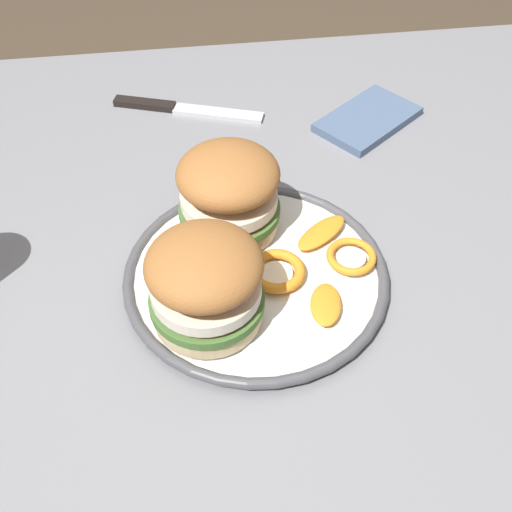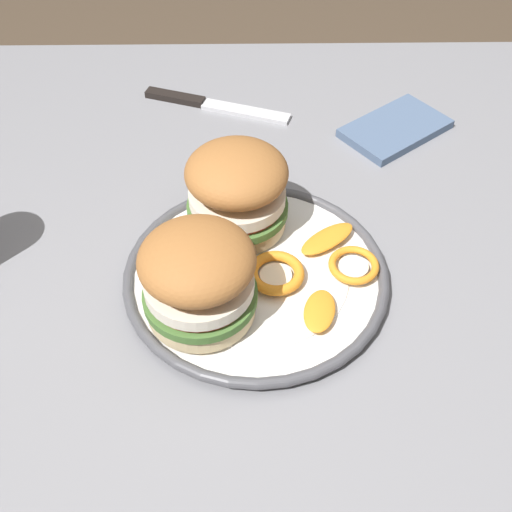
{
  "view_description": "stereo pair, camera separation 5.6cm",
  "coord_description": "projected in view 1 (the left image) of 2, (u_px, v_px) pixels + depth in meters",
  "views": [
    {
      "loc": [
        0.07,
        0.46,
        1.27
      ],
      "look_at": [
        0.01,
        0.01,
        0.79
      ],
      "focal_mm": 44.36,
      "sensor_mm": 36.0,
      "label": 1
    },
    {
      "loc": [
        0.02,
        0.47,
        1.27
      ],
      "look_at": [
        0.01,
        0.01,
        0.79
      ],
      "focal_mm": 44.36,
      "sensor_mm": 36.0,
      "label": 2
    }
  ],
  "objects": [
    {
      "name": "sandwich_half_right",
      "position": [
        229.0,
        191.0,
        0.69
      ],
      "size": [
        0.11,
        0.11,
        0.1
      ],
      "color": "beige",
      "rests_on": "dinner_plate"
    },
    {
      "name": "orange_peel_strip_short",
      "position": [
        326.0,
        304.0,
        0.64
      ],
      "size": [
        0.04,
        0.06,
        0.01
      ],
      "color": "orange",
      "rests_on": "dinner_plate"
    },
    {
      "name": "orange_peel_strip_long",
      "position": [
        321.0,
        233.0,
        0.71
      ],
      "size": [
        0.08,
        0.07,
        0.01
      ],
      "color": "orange",
      "rests_on": "dinner_plate"
    },
    {
      "name": "dinner_plate",
      "position": [
        256.0,
        275.0,
        0.69
      ],
      "size": [
        0.29,
        0.29,
        0.02
      ],
      "color": "white",
      "rests_on": "dining_table"
    },
    {
      "name": "orange_peel_curled",
      "position": [
        351.0,
        256.0,
        0.69
      ],
      "size": [
        0.07,
        0.07,
        0.01
      ],
      "color": "orange",
      "rests_on": "dinner_plate"
    },
    {
      "name": "table_knife",
      "position": [
        177.0,
        109.0,
        0.91
      ],
      "size": [
        0.21,
        0.09,
        0.01
      ],
      "color": "silver",
      "rests_on": "dining_table"
    },
    {
      "name": "dining_table",
      "position": [
        264.0,
        321.0,
        0.77
      ],
      "size": [
        1.27,
        1.01,
        0.75
      ],
      "color": "gray",
      "rests_on": "ground"
    },
    {
      "name": "orange_peel_small_curl",
      "position": [
        277.0,
        271.0,
        0.67
      ],
      "size": [
        0.07,
        0.07,
        0.01
      ],
      "color": "orange",
      "rests_on": "dinner_plate"
    },
    {
      "name": "sandwich_half_left",
      "position": [
        205.0,
        281.0,
        0.6
      ],
      "size": [
        0.14,
        0.14,
        0.1
      ],
      "color": "beige",
      "rests_on": "dinner_plate"
    },
    {
      "name": "folded_napkin",
      "position": [
        368.0,
        119.0,
        0.89
      ],
      "size": [
        0.17,
        0.16,
        0.01
      ],
      "primitive_type": "cube",
      "rotation": [
        0.0,
        0.0,
        0.65
      ],
      "color": "slate",
      "rests_on": "dining_table"
    }
  ]
}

